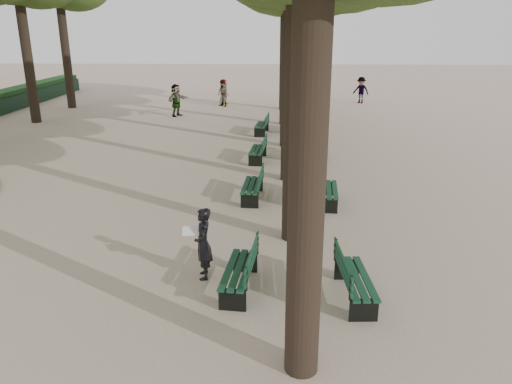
{
  "coord_description": "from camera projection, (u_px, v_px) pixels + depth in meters",
  "views": [
    {
      "loc": [
        1.06,
        -8.49,
        5.08
      ],
      "look_at": [
        0.6,
        3.0,
        1.2
      ],
      "focal_mm": 35.0,
      "sensor_mm": 36.0,
      "label": 1
    }
  ],
  "objects": [
    {
      "name": "pedestrian_d",
      "position": [
        223.0,
        92.0,
        33.05
      ],
      "size": [
        0.72,
        0.85,
        1.65
      ],
      "primitive_type": "imported",
      "rotation": [
        0.0,
        0.0,
        0.99
      ],
      "color": "#262628",
      "rests_on": "ground"
    },
    {
      "name": "bench_left_3",
      "position": [
        262.0,
        128.0,
        24.23
      ],
      "size": [
        0.73,
        1.84,
        0.92
      ],
      "color": "black",
      "rests_on": "ground"
    },
    {
      "name": "bench_left_2",
      "position": [
        258.0,
        154.0,
        19.43
      ],
      "size": [
        0.71,
        1.84,
        0.92
      ],
      "color": "black",
      "rests_on": "ground"
    },
    {
      "name": "bench_right_2",
      "position": [
        315.0,
        153.0,
        19.63
      ],
      "size": [
        0.76,
        1.85,
        0.92
      ],
      "color": "black",
      "rests_on": "ground"
    },
    {
      "name": "man_with_map",
      "position": [
        203.0,
        244.0,
        10.3
      ],
      "size": [
        0.64,
        0.66,
        1.54
      ],
      "color": "black",
      "rests_on": "ground"
    },
    {
      "name": "bench_right_1",
      "position": [
        328.0,
        195.0,
        14.76
      ],
      "size": [
        0.7,
        1.84,
        0.92
      ],
      "color": "black",
      "rests_on": "ground"
    },
    {
      "name": "bench_right_0",
      "position": [
        355.0,
        286.0,
        9.63
      ],
      "size": [
        0.68,
        1.83,
        0.92
      ],
      "color": "black",
      "rests_on": "ground"
    },
    {
      "name": "ground",
      "position": [
        219.0,
        299.0,
        9.7
      ],
      "size": [
        120.0,
        120.0,
        0.0
      ],
      "primitive_type": "plane",
      "color": "#BDA48F",
      "rests_on": "ground"
    },
    {
      "name": "bench_right_3",
      "position": [
        308.0,
        128.0,
        24.35
      ],
      "size": [
        0.78,
        1.85,
        0.92
      ],
      "color": "black",
      "rests_on": "ground"
    },
    {
      "name": "pedestrian_b",
      "position": [
        361.0,
        90.0,
        33.5
      ],
      "size": [
        1.13,
        0.9,
        1.73
      ],
      "primitive_type": "imported",
      "rotation": [
        0.0,
        0.0,
        5.7
      ],
      "color": "#262628",
      "rests_on": "ground"
    },
    {
      "name": "pedestrian_a",
      "position": [
        223.0,
        94.0,
        32.1
      ],
      "size": [
        0.79,
        0.83,
        1.67
      ],
      "primitive_type": "imported",
      "rotation": [
        0.0,
        0.0,
        5.44
      ],
      "color": "#262628",
      "rests_on": "ground"
    },
    {
      "name": "pedestrian_e",
      "position": [
        176.0,
        100.0,
        28.7
      ],
      "size": [
        1.11,
        1.69,
        1.84
      ],
      "primitive_type": "imported",
      "rotation": [
        0.0,
        0.0,
        1.1
      ],
      "color": "#262628",
      "rests_on": "ground"
    },
    {
      "name": "bench_left_0",
      "position": [
        239.0,
        278.0,
        9.96
      ],
      "size": [
        0.73,
        1.85,
        0.92
      ],
      "color": "black",
      "rests_on": "ground"
    },
    {
      "name": "bench_left_1",
      "position": [
        252.0,
        191.0,
        15.16
      ],
      "size": [
        0.66,
        1.83,
        0.92
      ],
      "color": "black",
      "rests_on": "ground"
    }
  ]
}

